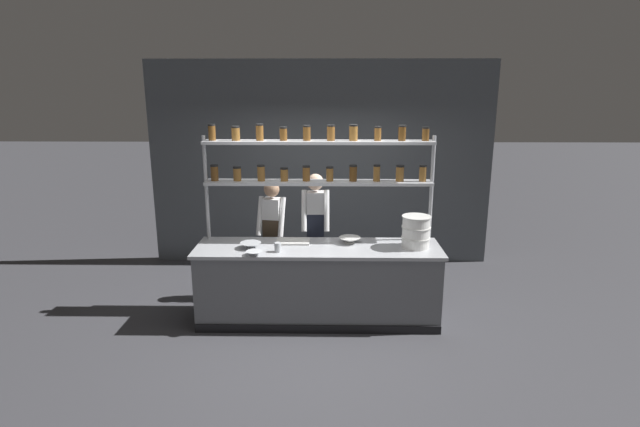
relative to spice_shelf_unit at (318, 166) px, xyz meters
name	(u,v)px	position (x,y,z in m)	size (l,w,h in m)	color
ground_plane	(318,319)	(0.01, -0.33, -1.83)	(40.00, 40.00, 0.00)	#3D3D42
back_wall	(321,164)	(0.01, 1.82, -0.26)	(5.27, 0.12, 3.14)	#4C5156
prep_counter	(318,283)	(0.01, -0.33, -1.37)	(2.87, 0.76, 0.92)	slate
spice_shelf_unit	(318,166)	(0.00, 0.00, 0.00)	(2.76, 0.28, 2.32)	#ADAFB5
chef_left	(273,233)	(-0.60, 0.32, -0.93)	(0.40, 0.32, 1.57)	black
chef_center	(315,227)	(-0.04, 0.38, -0.87)	(0.36, 0.29, 1.66)	black
container_stack	(416,232)	(1.14, -0.33, -0.72)	(0.34, 0.34, 0.38)	white
cutting_board	(293,241)	(-0.30, -0.16, -0.89)	(0.40, 0.26, 0.02)	silver
prep_bowl_near_left	(254,253)	(-0.69, -0.65, -0.88)	(0.18, 0.18, 0.05)	silver
prep_bowl_center_front	(350,240)	(0.38, -0.18, -0.87)	(0.26, 0.26, 0.07)	silver
prep_bowl_center_back	(251,245)	(-0.77, -0.40, -0.87)	(0.25, 0.25, 0.07)	#B2B7BC
serving_cup_front	(278,247)	(-0.45, -0.52, -0.85)	(0.08, 0.08, 0.11)	#B2B7BC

